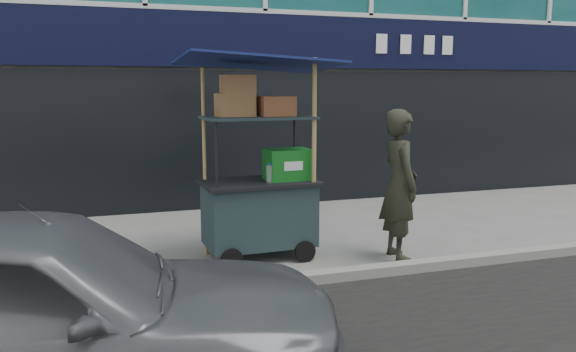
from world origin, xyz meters
name	(u,v)px	position (x,y,z in m)	size (l,w,h in m)	color
ground	(357,272)	(0.00, 0.00, 0.00)	(80.00, 80.00, 0.00)	slate
curb	(364,272)	(0.00, -0.20, 0.06)	(80.00, 0.18, 0.12)	gray
vendor_cart	(260,188)	(-0.91, 0.92, 0.88)	(1.92, 1.39, 2.52)	#1C2C30
vendor_man	(399,185)	(0.71, 0.34, 0.93)	(0.68, 0.45, 1.86)	#26281D
parked_car	(19,315)	(-3.27, -2.00, 0.71)	(1.68, 4.17, 1.42)	#5A5D62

